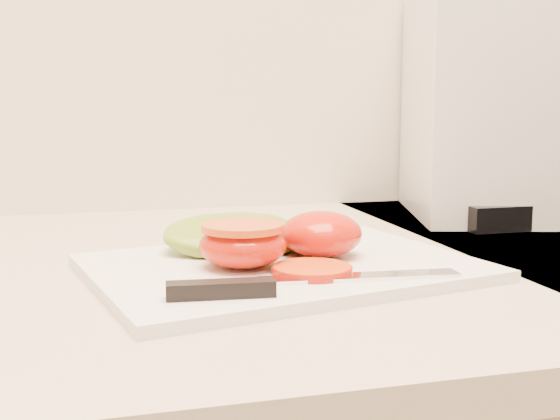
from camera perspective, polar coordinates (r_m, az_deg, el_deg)
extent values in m
cube|color=#BDAF93|center=(0.70, 0.68, -4.87)|extent=(3.92, 0.65, 0.03)
cube|color=white|center=(0.62, 0.24, -4.71)|extent=(0.37, 0.30, 0.01)
ellipsoid|color=red|center=(0.64, 3.35, -1.94)|extent=(0.08, 0.08, 0.04)
ellipsoid|color=red|center=(0.60, -3.05, -2.89)|extent=(0.08, 0.08, 0.04)
cylinder|color=#DF4917|center=(0.59, -3.06, -1.40)|extent=(0.07, 0.07, 0.01)
cylinder|color=#D04911|center=(0.58, 2.63, -4.89)|extent=(0.06, 0.06, 0.01)
ellipsoid|color=olive|center=(0.67, -3.43, -2.06)|extent=(0.16, 0.12, 0.03)
ellipsoid|color=olive|center=(0.69, -0.47, -1.91)|extent=(0.12, 0.13, 0.02)
cube|color=silver|center=(0.57, 6.50, -5.42)|extent=(0.16, 0.04, 0.00)
cube|color=black|center=(0.51, -4.82, -6.43)|extent=(0.08, 0.02, 0.01)
cube|color=silver|center=(0.97, 16.88, 8.46)|extent=(0.26, 0.30, 0.30)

